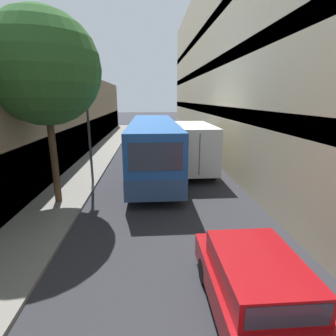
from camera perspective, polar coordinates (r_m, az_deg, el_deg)
ground_plane at (r=14.93m, az=-1.57°, el=-2.29°), size 150.00×150.00×0.00m
sidewalk_left at (r=15.42m, az=-18.83°, el=-2.32°), size 2.32×60.00×0.12m
building_left_shopfront at (r=15.63m, az=-27.82°, el=7.66°), size 2.40×60.00×6.39m
building_right_apartment at (r=15.62m, az=19.50°, el=24.22°), size 2.40×60.00×14.36m
car_hatchback at (r=6.03m, az=18.99°, el=-23.91°), size 1.82×4.24×1.40m
bus at (r=15.62m, az=-3.21°, el=4.74°), size 2.55×11.30×3.14m
box_truck at (r=16.56m, az=4.70°, el=4.97°), size 2.33×7.18×2.93m
panel_van at (r=26.18m, az=-4.32°, el=7.73°), size 1.95×4.39×2.10m
street_lamp at (r=13.92m, az=-17.41°, el=15.21°), size 0.36×0.80×6.48m
street_tree_left at (r=11.67m, az=-25.43°, el=18.93°), size 4.33×4.33×7.57m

